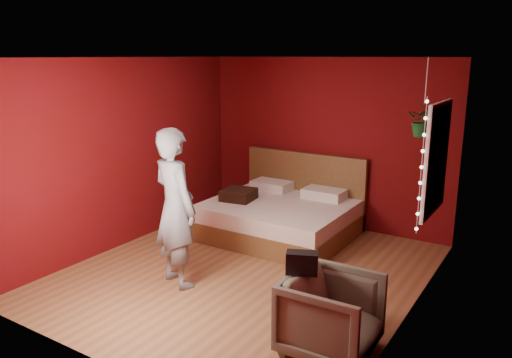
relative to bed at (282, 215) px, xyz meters
name	(u,v)px	position (x,y,z in m)	size (l,w,h in m)	color
floor	(246,272)	(0.29, -1.42, -0.29)	(4.50, 4.50, 0.00)	#905939
room_walls	(245,139)	(0.29, -1.42, 1.39)	(4.04, 4.54, 2.62)	#5D090F
window	(436,159)	(2.26, -0.52, 1.21)	(0.05, 0.97, 1.27)	white
fairy_lights	(422,167)	(2.23, -1.05, 1.21)	(0.04, 0.04, 1.45)	silver
bed	(282,215)	(0.00, 0.00, 0.00)	(2.05, 1.74, 1.13)	brown
person	(175,208)	(-0.22, -2.10, 0.63)	(0.68, 0.44, 1.85)	slate
armchair	(331,315)	(1.89, -2.44, 0.07)	(0.78, 0.80, 0.73)	#666151
handbag	(302,263)	(1.62, -2.52, 0.54)	(0.28, 0.14, 0.20)	black
throw_pillow	(239,195)	(-0.59, -0.27, 0.30)	(0.45, 0.45, 0.16)	black
hanging_plant	(423,120)	(1.97, -0.06, 1.57)	(0.36, 0.32, 0.94)	silver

